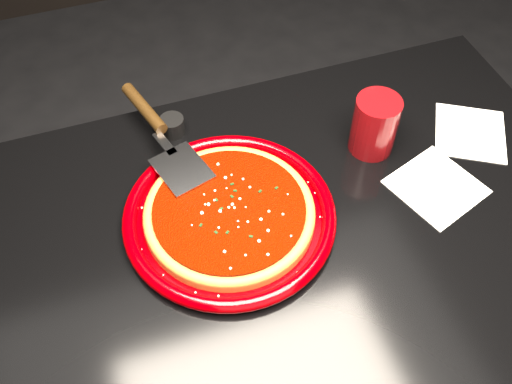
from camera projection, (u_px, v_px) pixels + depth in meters
table at (279, 330)px, 1.29m from camera, size 1.20×0.80×0.75m
plate at (230, 215)px, 1.01m from camera, size 0.43×0.43×0.03m
pizza_crust at (229, 214)px, 1.00m from camera, size 0.34×0.34×0.02m
pizza_crust_rim at (229, 211)px, 1.00m from camera, size 0.34×0.34×0.02m
pizza_sauce at (229, 210)px, 0.99m from camera, size 0.31×0.31×0.01m
parmesan_dusting at (229, 207)px, 0.99m from camera, size 0.26×0.26×0.01m
basil_flecks at (229, 207)px, 0.99m from camera, size 0.24×0.24×0.00m
pizza_server at (162, 134)px, 1.08m from camera, size 0.20×0.37×0.03m
cup at (375, 125)px, 1.08m from camera, size 0.11×0.11×0.12m
napkin_a at (436, 187)px, 1.06m from camera, size 0.19×0.19×0.00m
napkin_b at (470, 133)px, 1.15m from camera, size 0.19×0.19×0.00m
ramekin at (172, 126)px, 1.14m from camera, size 0.06×0.06×0.04m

